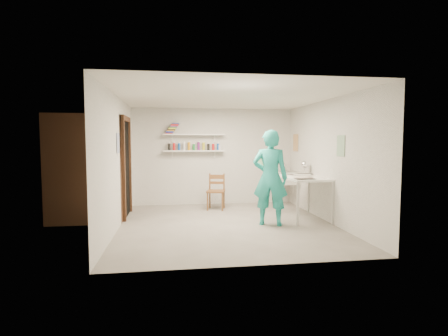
{
  "coord_description": "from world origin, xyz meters",
  "views": [
    {
      "loc": [
        -1.0,
        -6.48,
        1.57
      ],
      "look_at": [
        0.0,
        0.4,
        1.05
      ],
      "focal_mm": 28.0,
      "sensor_mm": 36.0,
      "label": 1
    }
  ],
  "objects": [
    {
      "name": "man",
      "position": [
        0.8,
        -0.15,
        0.9
      ],
      "size": [
        0.77,
        0.64,
        1.8
      ],
      "primitive_type": "imported",
      "rotation": [
        0.0,
        0.0,
        2.76
      ],
      "color": "#23B0A5",
      "rests_on": "ground"
    },
    {
      "name": "floor",
      "position": [
        0.0,
        0.0,
        -0.01
      ],
      "size": [
        4.0,
        4.5,
        0.02
      ],
      "primitive_type": "cube",
      "color": "slate",
      "rests_on": "ground"
    },
    {
      "name": "book_stack",
      "position": [
        -1.02,
        2.13,
        1.89
      ],
      "size": [
        0.34,
        0.14,
        0.25
      ],
      "color": "red",
      "rests_on": "shelf_upper"
    },
    {
      "name": "ledge_shelf",
      "position": [
        1.35,
        2.17,
        1.12
      ],
      "size": [
        0.7,
        0.14,
        0.03
      ],
      "primitive_type": "cube",
      "color": "white",
      "rests_on": "wall_back"
    },
    {
      "name": "papers",
      "position": [
        1.64,
        0.3,
        0.87
      ],
      "size": [
        0.3,
        0.22,
        0.03
      ],
      "color": "silver",
      "rests_on": "work_table"
    },
    {
      "name": "shelf_upper",
      "position": [
        -0.5,
        2.13,
        1.75
      ],
      "size": [
        1.5,
        0.22,
        0.03
      ],
      "primitive_type": "cube",
      "color": "white",
      "rests_on": "wall_back"
    },
    {
      "name": "door_jamb_far",
      "position": [
        -1.97,
        1.55,
        1.0
      ],
      "size": [
        0.06,
        0.1,
        2.0
      ],
      "primitive_type": "cube",
      "color": "brown",
      "rests_on": "ground"
    },
    {
      "name": "shelf_lower",
      "position": [
        -0.5,
        2.13,
        1.35
      ],
      "size": [
        1.5,
        0.22,
        0.03
      ],
      "primitive_type": "cube",
      "color": "white",
      "rests_on": "wall_back"
    },
    {
      "name": "poster_left",
      "position": [
        -1.99,
        0.05,
        1.55
      ],
      "size": [
        0.01,
        0.28,
        0.36
      ],
      "primitive_type": "cube",
      "color": "#334C7F",
      "rests_on": "wall_left"
    },
    {
      "name": "wall_back",
      "position": [
        0.0,
        2.26,
        1.2
      ],
      "size": [
        4.0,
        0.02,
        2.4
      ],
      "primitive_type": "cube",
      "color": "silver",
      "rests_on": "ground"
    },
    {
      "name": "wall_front",
      "position": [
        0.0,
        -2.26,
        1.2
      ],
      "size": [
        4.0,
        0.02,
        2.4
      ],
      "primitive_type": "cube",
      "color": "silver",
      "rests_on": "ground"
    },
    {
      "name": "belfast_sink",
      "position": [
        1.75,
        1.7,
        0.7
      ],
      "size": [
        0.48,
        0.6,
        0.3
      ],
      "primitive_type": "cube",
      "color": "white",
      "rests_on": "wall_right"
    },
    {
      "name": "wooden_chair",
      "position": [
        -0.03,
        1.49,
        0.43
      ],
      "size": [
        0.48,
        0.47,
        0.86
      ],
      "primitive_type": "cube",
      "rotation": [
        0.0,
        0.0,
        -0.26
      ],
      "color": "brown",
      "rests_on": "ground"
    },
    {
      "name": "wall_clock",
      "position": [
        0.72,
        0.05,
        1.2
      ],
      "size": [
        0.31,
        0.15,
        0.32
      ],
      "primitive_type": "cylinder",
      "rotation": [
        1.57,
        0.0,
        -0.38
      ],
      "color": "beige",
      "rests_on": "man"
    },
    {
      "name": "desk_lamp",
      "position": [
        1.85,
        0.82,
        1.08
      ],
      "size": [
        0.16,
        0.16,
        0.16
      ],
      "primitive_type": "sphere",
      "color": "white",
      "rests_on": "work_table"
    },
    {
      "name": "ledge_pots",
      "position": [
        1.35,
        2.17,
        1.18
      ],
      "size": [
        0.48,
        0.07,
        0.09
      ],
      "color": "silver",
      "rests_on": "ledge_shelf"
    },
    {
      "name": "corridor_box",
      "position": [
        -2.7,
        1.05,
        1.05
      ],
      "size": [
        1.4,
        1.5,
        2.1
      ],
      "primitive_type": "cube",
      "color": "brown",
      "rests_on": "ground"
    },
    {
      "name": "wall_right",
      "position": [
        2.01,
        0.0,
        1.2
      ],
      "size": [
        0.02,
        4.5,
        2.4
      ],
      "primitive_type": "cube",
      "color": "silver",
      "rests_on": "ground"
    },
    {
      "name": "spray_cans",
      "position": [
        -0.5,
        2.13,
        1.45
      ],
      "size": [
        1.34,
        0.06,
        0.17
      ],
      "color": "black",
      "rests_on": "shelf_lower"
    },
    {
      "name": "poster_right_a",
      "position": [
        1.99,
        1.8,
        1.55
      ],
      "size": [
        0.01,
        0.34,
        0.42
      ],
      "primitive_type": "cube",
      "color": "#995933",
      "rests_on": "wall_right"
    },
    {
      "name": "work_table",
      "position": [
        1.64,
        0.3,
        0.43
      ],
      "size": [
        0.77,
        1.29,
        0.86
      ],
      "primitive_type": "cube",
      "color": "white",
      "rests_on": "ground"
    },
    {
      "name": "poster_right_b",
      "position": [
        1.99,
        -0.55,
        1.5
      ],
      "size": [
        0.01,
        0.3,
        0.38
      ],
      "primitive_type": "cube",
      "color": "#3F724C",
      "rests_on": "wall_right"
    },
    {
      "name": "door_jamb_near",
      "position": [
        -1.97,
        0.55,
        1.0
      ],
      "size": [
        0.06,
        0.1,
        2.0
      ],
      "primitive_type": "cube",
      "color": "brown",
      "rests_on": "ground"
    },
    {
      "name": "ceiling",
      "position": [
        0.0,
        0.0,
        2.41
      ],
      "size": [
        4.0,
        4.5,
        0.02
      ],
      "primitive_type": "cube",
      "color": "silver",
      "rests_on": "wall_back"
    },
    {
      "name": "doorway_recess",
      "position": [
        -1.99,
        1.05,
        1.0
      ],
      "size": [
        0.02,
        0.9,
        2.0
      ],
      "primitive_type": "cube",
      "color": "black",
      "rests_on": "wall_left"
    },
    {
      "name": "door_lintel",
      "position": [
        -1.97,
        1.05,
        2.05
      ],
      "size": [
        0.06,
        1.05,
        0.1
      ],
      "primitive_type": "cube",
      "color": "brown",
      "rests_on": "wall_left"
    },
    {
      "name": "wall_left",
      "position": [
        -2.01,
        0.0,
        1.2
      ],
      "size": [
        0.02,
        4.5,
        2.4
      ],
      "primitive_type": "cube",
      "color": "silver",
      "rests_on": "ground"
    }
  ]
}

